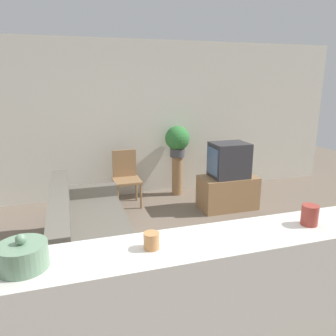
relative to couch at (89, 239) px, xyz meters
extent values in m
plane|color=#756656|center=(0.44, -1.20, -0.31)|extent=(14.00, 14.00, 0.00)
cube|color=silver|center=(0.44, 2.23, 1.04)|extent=(9.00, 0.06, 2.70)
cube|color=#605B51|center=(0.04, 0.00, -0.07)|extent=(0.84, 2.06, 0.47)
cube|color=#605B51|center=(-0.28, 0.00, 0.36)|extent=(0.20, 2.06, 0.38)
cube|color=#605B51|center=(0.04, -0.95, 0.01)|extent=(0.84, 0.16, 0.62)
cube|color=#605B51|center=(0.04, 0.95, 0.01)|extent=(0.84, 0.16, 0.62)
cube|color=#9E754C|center=(2.28, 1.06, -0.04)|extent=(0.91, 0.51, 0.53)
cube|color=#333338|center=(2.28, 1.06, 0.50)|extent=(0.57, 0.46, 0.55)
cube|color=#4C6B93|center=(2.00, 1.06, 0.50)|extent=(0.02, 0.38, 0.43)
cube|color=#9E754C|center=(0.74, 1.65, 0.13)|extent=(0.44, 0.44, 0.04)
cube|color=#9E754C|center=(0.74, 1.85, 0.38)|extent=(0.40, 0.04, 0.46)
cylinder|color=#9E754C|center=(0.55, 1.46, -0.10)|extent=(0.04, 0.04, 0.41)
cylinder|color=#9E754C|center=(0.93, 1.46, -0.10)|extent=(0.04, 0.04, 0.41)
cylinder|color=#9E754C|center=(0.55, 1.84, -0.10)|extent=(0.04, 0.04, 0.41)
cylinder|color=#9E754C|center=(0.93, 1.84, -0.10)|extent=(0.04, 0.04, 0.41)
cylinder|color=#9E754C|center=(1.71, 1.94, 0.05)|extent=(0.19, 0.19, 0.71)
cylinder|color=#4C4C51|center=(1.71, 1.94, 0.48)|extent=(0.26, 0.26, 0.15)
sphere|color=#38843D|center=(1.71, 1.94, 0.74)|extent=(0.44, 0.44, 0.44)
cube|color=silver|center=(0.44, -1.79, 0.23)|extent=(2.90, 0.44, 1.08)
cylinder|color=gray|center=(-0.41, -1.79, 0.84)|extent=(0.26, 0.26, 0.14)
sphere|color=gray|center=(-0.41, -1.79, 0.94)|extent=(0.06, 0.06, 0.06)
cylinder|color=#C6844C|center=(0.28, -1.79, 0.82)|extent=(0.09, 0.09, 0.10)
cylinder|color=#99382D|center=(1.39, -1.79, 0.84)|extent=(0.11, 0.11, 0.14)
camera|label=1|loc=(-0.14, -3.46, 1.72)|focal=35.00mm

